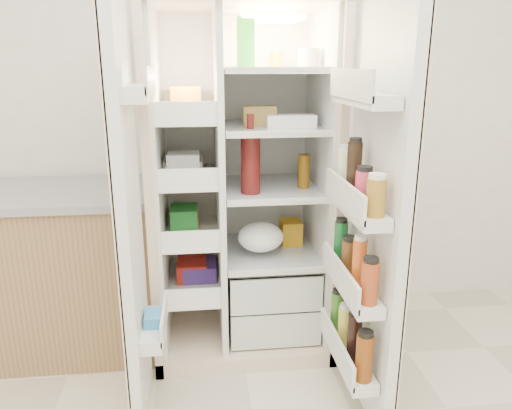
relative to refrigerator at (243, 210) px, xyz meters
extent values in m
cube|color=white|center=(-0.03, 0.35, 0.61)|extent=(4.00, 0.02, 2.70)
cube|color=beige|center=(-0.02, 0.28, 0.16)|extent=(0.92, 0.04, 1.80)
cube|color=beige|center=(-0.46, -0.05, 0.16)|extent=(0.04, 0.70, 1.80)
cube|color=beige|center=(0.42, -0.05, 0.16)|extent=(0.04, 0.70, 1.80)
cube|color=beige|center=(-0.02, -0.05, 1.04)|extent=(0.92, 0.70, 0.04)
cube|color=beige|center=(-0.02, -0.05, -0.70)|extent=(0.92, 0.70, 0.08)
cube|color=silver|center=(-0.02, 0.25, 0.18)|extent=(0.84, 0.02, 1.68)
cube|color=silver|center=(-0.43, -0.05, 0.18)|extent=(0.02, 0.62, 1.68)
cube|color=silver|center=(0.39, -0.05, 0.18)|extent=(0.02, 0.62, 1.68)
cube|color=silver|center=(-0.13, -0.05, 0.18)|extent=(0.03, 0.62, 1.68)
cube|color=silver|center=(0.14, -0.07, -0.56)|extent=(0.47, 0.52, 0.19)
cube|color=silver|center=(0.14, -0.07, -0.36)|extent=(0.47, 0.52, 0.19)
cube|color=#FFD18C|center=(0.14, 0.00, 0.98)|extent=(0.30, 0.30, 0.02)
cube|color=white|center=(-0.28, -0.05, -0.39)|extent=(0.28, 0.58, 0.02)
cube|color=white|center=(-0.28, -0.05, -0.09)|extent=(0.28, 0.58, 0.02)
cube|color=white|center=(-0.28, -0.05, 0.21)|extent=(0.28, 0.58, 0.02)
cube|color=white|center=(-0.28, -0.05, 0.51)|extent=(0.28, 0.58, 0.02)
cube|color=silver|center=(0.14, -0.05, -0.22)|extent=(0.49, 0.58, 0.01)
cube|color=silver|center=(0.14, -0.05, 0.14)|extent=(0.49, 0.58, 0.01)
cube|color=silver|center=(0.14, -0.05, 0.46)|extent=(0.49, 0.58, 0.02)
cube|color=silver|center=(0.14, -0.05, 0.74)|extent=(0.49, 0.58, 0.02)
cube|color=red|center=(-0.28, -0.05, -0.33)|extent=(0.16, 0.20, 0.10)
cube|color=#227E2E|center=(-0.28, -0.05, -0.02)|extent=(0.14, 0.18, 0.12)
cube|color=silver|center=(-0.28, -0.05, 0.25)|extent=(0.20, 0.22, 0.07)
cube|color=#C48320|center=(-0.28, -0.05, 0.59)|extent=(0.15, 0.16, 0.14)
cube|color=#54339B|center=(-0.28, -0.05, -0.34)|extent=(0.18, 0.20, 0.09)
cube|color=orange|center=(-0.28, -0.05, -0.03)|extent=(0.14, 0.18, 0.10)
cube|color=silver|center=(-0.28, -0.05, 0.28)|extent=(0.16, 0.16, 0.12)
sphere|color=orange|center=(0.01, -0.15, -0.62)|extent=(0.07, 0.07, 0.07)
sphere|color=orange|center=(0.10, -0.11, -0.62)|extent=(0.07, 0.07, 0.07)
sphere|color=orange|center=(0.20, -0.15, -0.62)|extent=(0.07, 0.07, 0.07)
sphere|color=orange|center=(0.06, -0.01, -0.62)|extent=(0.07, 0.07, 0.07)
ellipsoid|color=#437527|center=(0.14, -0.05, -0.34)|extent=(0.26, 0.24, 0.11)
cylinder|color=#4F1110|center=(0.02, -0.18, 0.29)|extent=(0.10, 0.10, 0.30)
cylinder|color=brown|center=(0.31, -0.11, 0.23)|extent=(0.06, 0.06, 0.17)
cube|color=green|center=(0.01, -0.11, 0.86)|extent=(0.08, 0.08, 0.23)
cylinder|color=silver|center=(0.32, -0.10, 0.79)|extent=(0.10, 0.10, 0.09)
cylinder|color=olive|center=(0.19, 0.08, 0.78)|extent=(0.06, 0.06, 0.08)
cube|color=white|center=(0.22, -0.15, 0.49)|extent=(0.24, 0.10, 0.06)
cube|color=olive|center=(0.08, -0.08, 0.51)|extent=(0.16, 0.09, 0.10)
ellipsoid|color=white|center=(0.08, -0.14, -0.14)|extent=(0.24, 0.22, 0.15)
cube|color=orange|center=(0.27, 0.03, -0.15)|extent=(0.11, 0.13, 0.13)
cube|color=silver|center=(-0.52, -0.60, 0.16)|extent=(0.05, 0.40, 1.72)
cube|color=beige|center=(-0.54, -0.60, 0.16)|extent=(0.01, 0.40, 1.72)
cube|color=silver|center=(-0.45, -0.60, -0.34)|extent=(0.09, 0.32, 0.06)
cube|color=silver|center=(-0.45, -0.60, 0.66)|extent=(0.09, 0.32, 0.06)
cube|color=#338CCC|center=(-0.45, -0.60, -0.31)|extent=(0.07, 0.12, 0.10)
cube|color=silver|center=(0.48, -0.69, 0.16)|extent=(0.05, 0.58, 1.72)
cube|color=beige|center=(0.51, -0.69, 0.16)|extent=(0.01, 0.58, 1.72)
cube|color=silver|center=(0.40, -0.69, -0.48)|extent=(0.11, 0.50, 0.05)
cube|color=silver|center=(0.40, -0.69, -0.14)|extent=(0.11, 0.50, 0.05)
cube|color=silver|center=(0.40, -0.69, 0.21)|extent=(0.11, 0.50, 0.05)
cube|color=silver|center=(0.40, -0.69, 0.64)|extent=(0.11, 0.50, 0.05)
cylinder|color=#71340C|center=(0.40, -0.89, -0.36)|extent=(0.07, 0.07, 0.20)
cylinder|color=black|center=(0.40, -0.76, -0.35)|extent=(0.06, 0.06, 0.22)
cylinder|color=#D2C946|center=(0.40, -0.63, -0.37)|extent=(0.06, 0.06, 0.18)
cylinder|color=#397527|center=(0.40, -0.50, -0.36)|extent=(0.06, 0.06, 0.19)
cylinder|color=#973A19|center=(0.40, -0.89, -0.03)|extent=(0.07, 0.07, 0.17)
cylinder|color=#D75719|center=(0.40, -0.76, -0.01)|extent=(0.06, 0.06, 0.21)
cylinder|color=#573315|center=(0.40, -0.63, -0.04)|extent=(0.07, 0.07, 0.16)
cylinder|color=#145926|center=(0.40, -0.50, -0.02)|extent=(0.06, 0.06, 0.20)
cylinder|color=olive|center=(0.40, -0.89, 0.30)|extent=(0.07, 0.07, 0.14)
cylinder|color=#CA3451|center=(0.40, -0.76, 0.30)|extent=(0.07, 0.07, 0.14)
cylinder|color=black|center=(0.40, -0.63, 0.35)|extent=(0.06, 0.06, 0.23)
cylinder|color=#EEF1C7|center=(0.40, -0.50, 0.32)|extent=(0.06, 0.06, 0.18)
cube|color=olive|center=(-1.07, 0.00, -0.32)|extent=(1.18, 0.61, 0.85)
cube|color=#929297|center=(-1.07, 0.00, 0.12)|extent=(1.22, 0.65, 0.04)
camera|label=1|loc=(-0.23, -2.51, 0.76)|focal=34.00mm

